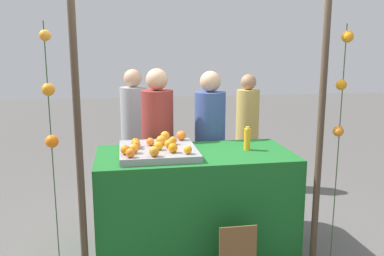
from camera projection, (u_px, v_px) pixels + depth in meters
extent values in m
plane|color=#565451|center=(195.00, 247.00, 3.91)|extent=(24.00, 24.00, 0.00)
cube|color=#196023|center=(195.00, 201.00, 3.82)|extent=(1.78, 0.87, 0.93)
cube|color=gray|center=(158.00, 151.00, 3.66)|extent=(0.68, 0.72, 0.06)
sphere|color=orange|center=(173.00, 140.00, 3.78)|extent=(0.07, 0.07, 0.07)
sphere|color=orange|center=(134.00, 149.00, 3.46)|extent=(0.08, 0.08, 0.08)
sphere|color=orange|center=(159.00, 146.00, 3.57)|extent=(0.08, 0.08, 0.08)
sphere|color=orange|center=(169.00, 144.00, 3.65)|extent=(0.07, 0.07, 0.07)
sphere|color=orange|center=(150.00, 142.00, 3.73)|extent=(0.07, 0.07, 0.07)
sphere|color=orange|center=(173.00, 148.00, 3.48)|extent=(0.08, 0.08, 0.08)
sphere|color=orange|center=(161.00, 140.00, 3.75)|extent=(0.09, 0.09, 0.09)
sphere|color=orange|center=(181.00, 135.00, 3.95)|extent=(0.09, 0.09, 0.09)
sphere|color=orange|center=(136.00, 145.00, 3.62)|extent=(0.07, 0.07, 0.07)
sphere|color=orange|center=(165.00, 136.00, 3.94)|extent=(0.09, 0.09, 0.09)
sphere|color=orange|center=(154.00, 151.00, 3.36)|extent=(0.09, 0.09, 0.09)
sphere|color=orange|center=(135.00, 143.00, 3.69)|extent=(0.08, 0.08, 0.08)
sphere|color=orange|center=(188.00, 150.00, 3.44)|extent=(0.07, 0.07, 0.07)
sphere|color=orange|center=(125.00, 150.00, 3.42)|extent=(0.08, 0.08, 0.08)
sphere|color=orange|center=(130.00, 153.00, 3.33)|extent=(0.08, 0.08, 0.08)
cylinder|color=#FBA620|center=(247.00, 139.00, 3.81)|extent=(0.06, 0.06, 0.20)
cylinder|color=yellow|center=(248.00, 128.00, 3.79)|extent=(0.03, 0.03, 0.02)
cube|color=black|center=(237.00, 256.00, 3.26)|extent=(0.28, 0.02, 0.49)
cylinder|color=maroon|center=(158.00, 158.00, 4.35)|extent=(0.33, 0.33, 1.44)
sphere|color=tan|center=(157.00, 79.00, 4.19)|extent=(0.22, 0.22, 0.22)
cylinder|color=#384C8C|center=(210.00, 157.00, 4.45)|extent=(0.33, 0.33, 1.41)
sphere|color=tan|center=(210.00, 81.00, 4.29)|extent=(0.22, 0.22, 0.22)
cylinder|color=#99999E|center=(135.00, 143.00, 5.11)|extent=(0.32, 0.32, 1.40)
sphere|color=tan|center=(133.00, 78.00, 4.95)|extent=(0.22, 0.22, 0.22)
cylinder|color=tan|center=(247.00, 139.00, 5.54)|extent=(0.31, 0.31, 1.32)
sphere|color=#A87A59|center=(248.00, 82.00, 5.39)|extent=(0.21, 0.21, 0.21)
cylinder|color=#473828|center=(79.00, 150.00, 3.07)|extent=(0.06, 0.06, 2.25)
cylinder|color=#473828|center=(320.00, 140.00, 3.39)|extent=(0.06, 0.06, 2.25)
cylinder|color=#2D4C23|center=(53.00, 164.00, 3.02)|extent=(0.01, 0.01, 2.06)
sphere|color=orange|center=(45.00, 35.00, 2.85)|extent=(0.08, 0.08, 0.08)
sphere|color=orange|center=(48.00, 89.00, 2.92)|extent=(0.09, 0.09, 0.09)
sphere|color=orange|center=(52.00, 141.00, 2.98)|extent=(0.10, 0.10, 0.10)
cylinder|color=#2D4C23|center=(338.00, 152.00, 3.38)|extent=(0.01, 0.01, 2.06)
sphere|color=orange|center=(348.00, 37.00, 3.19)|extent=(0.09, 0.09, 0.09)
sphere|color=orange|center=(341.00, 85.00, 3.28)|extent=(0.09, 0.09, 0.09)
sphere|color=orange|center=(338.00, 131.00, 3.35)|extent=(0.09, 0.09, 0.09)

